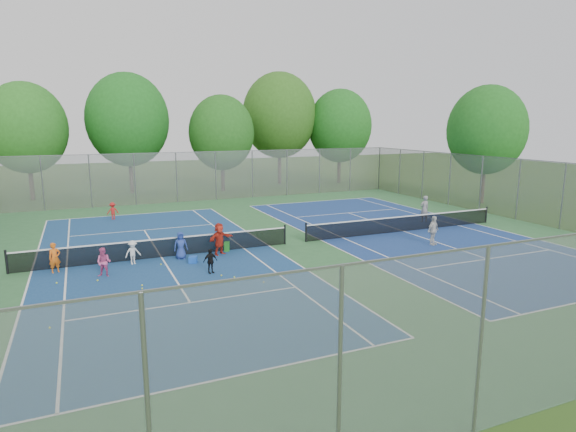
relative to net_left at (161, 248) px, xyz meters
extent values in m
plane|color=#2C4E18|center=(7.00, 0.00, -0.46)|extent=(120.00, 120.00, 0.00)
cube|color=#306737|center=(7.00, 0.00, -0.45)|extent=(32.00, 32.00, 0.01)
cube|color=navy|center=(0.00, 0.00, -0.44)|extent=(10.97, 23.77, 0.01)
cube|color=navy|center=(14.00, 0.00, -0.44)|extent=(10.97, 23.77, 0.01)
cube|color=black|center=(0.00, 0.00, 0.00)|extent=(12.87, 0.10, 0.91)
cube|color=black|center=(14.00, 0.00, 0.00)|extent=(12.87, 0.10, 0.91)
cube|color=gray|center=(7.00, 16.00, 1.54)|extent=(32.00, 0.10, 4.00)
cube|color=gray|center=(23.00, 0.00, 1.54)|extent=(0.10, 32.00, 4.00)
cylinder|color=#443326|center=(-7.00, 22.00, 1.29)|extent=(0.36, 0.36, 3.50)
ellipsoid|color=#276A1E|center=(-7.00, 22.00, 5.45)|extent=(6.40, 6.40, 7.36)
cylinder|color=#443326|center=(1.00, 23.00, 1.47)|extent=(0.36, 0.36, 3.85)
ellipsoid|color=#1B601B|center=(1.00, 23.00, 6.10)|extent=(7.20, 7.20, 8.28)
cylinder|color=#443326|center=(9.00, 21.00, 1.12)|extent=(0.36, 0.36, 3.15)
ellipsoid|color=#225B1A|center=(9.00, 21.00, 4.95)|extent=(6.00, 6.00, 6.90)
cylinder|color=#443326|center=(16.00, 24.00, 1.65)|extent=(0.36, 0.36, 4.20)
ellipsoid|color=#2D5C1A|center=(16.00, 24.00, 6.59)|extent=(7.60, 7.60, 8.74)
cylinder|color=#443326|center=(22.00, 22.00, 1.29)|extent=(0.36, 0.36, 3.50)
ellipsoid|color=#1D5E1B|center=(22.00, 22.00, 5.52)|extent=(6.60, 6.60, 7.59)
cylinder|color=#443326|center=(26.00, 6.00, 1.29)|extent=(0.36, 0.36, 3.50)
ellipsoid|color=#1C5C1A|center=(26.00, 6.00, 5.29)|extent=(6.00, 6.00, 6.90)
cube|color=blue|center=(1.19, -1.48, -0.30)|extent=(0.46, 0.46, 0.31)
cube|color=#258A27|center=(3.18, -0.17, -0.21)|extent=(0.33, 0.33, 0.50)
imported|color=orange|center=(-4.51, -0.60, 0.20)|extent=(0.56, 0.46, 1.32)
imported|color=#D75390|center=(-2.62, -1.99, 0.16)|extent=(0.75, 0.68, 1.24)
imported|color=silver|center=(-1.34, -0.61, 0.10)|extent=(0.80, 0.59, 1.10)
imported|color=black|center=(1.54, -3.32, 0.09)|extent=(0.68, 0.40, 1.09)
imported|color=navy|center=(0.82, -0.60, 0.20)|extent=(0.65, 0.43, 1.31)
imported|color=red|center=(2.69, -0.60, 0.33)|extent=(1.51, 1.09, 1.57)
imported|color=red|center=(-1.46, 10.61, 0.12)|extent=(0.81, 0.56, 1.15)
imported|color=gray|center=(16.95, 1.83, 0.40)|extent=(0.64, 0.43, 1.71)
imported|color=silver|center=(13.44, -3.20, 0.32)|extent=(0.98, 0.65, 1.55)
sphere|color=#C6D230|center=(3.16, -5.42, -0.42)|extent=(0.07, 0.07, 0.07)
sphere|color=yellow|center=(-1.35, -3.90, -0.42)|extent=(0.07, 0.07, 0.07)
sphere|color=#BFDB33|center=(-0.18, -4.82, -0.42)|extent=(0.07, 0.07, 0.07)
sphere|color=yellow|center=(-4.20, -4.70, -0.42)|extent=(0.07, 0.07, 0.07)
sphere|color=#EBF238|center=(-2.93, -2.55, -0.42)|extent=(0.07, 0.07, 0.07)
sphere|color=yellow|center=(1.83, -3.93, -0.42)|extent=(0.07, 0.07, 0.07)
sphere|color=#C2E535|center=(-4.48, -6.85, -0.42)|extent=(0.07, 0.07, 0.07)
sphere|color=gold|center=(-1.54, -5.35, -0.42)|extent=(0.07, 0.07, 0.07)
sphere|color=#CBF438|center=(2.26, -4.36, -0.42)|extent=(0.07, 0.07, 0.07)
sphere|color=gold|center=(-1.40, -4.28, -0.42)|extent=(0.07, 0.07, 0.07)
sphere|color=#D1E234|center=(-0.22, -1.29, -0.42)|extent=(0.07, 0.07, 0.07)
sphere|color=#C8E535|center=(-4.43, -2.24, -0.42)|extent=(0.07, 0.07, 0.07)
camera|label=1|loc=(-3.25, -22.63, 5.85)|focal=30.00mm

